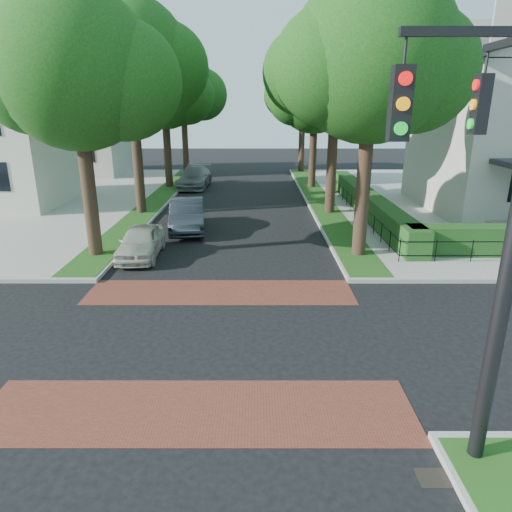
# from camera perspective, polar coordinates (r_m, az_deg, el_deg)

# --- Properties ---
(ground) EXTENTS (120.00, 120.00, 0.00)m
(ground) POSITION_cam_1_polar(r_m,az_deg,el_deg) (12.76, -5.55, -10.06)
(ground) COLOR black
(ground) RESTS_ON ground
(crosswalk_far) EXTENTS (9.00, 2.20, 0.01)m
(crosswalk_far) POSITION_cam_1_polar(r_m,az_deg,el_deg) (15.64, -4.46, -4.50)
(crosswalk_far) COLOR maroon
(crosswalk_far) RESTS_ON ground
(crosswalk_near) EXTENTS (9.00, 2.20, 0.01)m
(crosswalk_near) POSITION_cam_1_polar(r_m,az_deg,el_deg) (10.07, -7.33, -18.64)
(crosswalk_near) COLOR maroon
(crosswalk_near) RESTS_ON ground
(storm_drain) EXTENTS (0.65, 0.45, 0.01)m
(storm_drain) POSITION_cam_1_polar(r_m,az_deg,el_deg) (9.16, 21.68, -24.38)
(storm_drain) COLOR black
(storm_drain) RESTS_ON ground
(grass_strip_ne) EXTENTS (1.60, 29.80, 0.02)m
(grass_strip_ne) POSITION_cam_1_polar(r_m,az_deg,el_deg) (31.13, 7.81, 7.13)
(grass_strip_ne) COLOR #264814
(grass_strip_ne) RESTS_ON sidewalk_ne
(grass_strip_nw) EXTENTS (1.60, 29.80, 0.02)m
(grass_strip_nw) POSITION_cam_1_polar(r_m,az_deg,el_deg) (31.56, -12.17, 7.04)
(grass_strip_nw) COLOR #264814
(grass_strip_nw) RESTS_ON sidewalk_nw
(tree_right_near) EXTENTS (7.75, 6.67, 10.66)m
(tree_right_near) POSITION_cam_1_polar(r_m,az_deg,el_deg) (19.01, 14.49, 22.48)
(tree_right_near) COLOR black
(tree_right_near) RESTS_ON sidewalk_ne
(tree_right_mid) EXTENTS (8.25, 7.09, 11.22)m
(tree_right_mid) POSITION_cam_1_polar(r_m,az_deg,el_deg) (26.88, 10.19, 22.09)
(tree_right_mid) COLOR black
(tree_right_mid) RESTS_ON sidewalk_ne
(tree_right_far) EXTENTS (7.25, 6.23, 9.74)m
(tree_right_far) POSITION_cam_1_polar(r_m,az_deg,el_deg) (35.70, 7.51, 19.42)
(tree_right_far) COLOR black
(tree_right_far) RESTS_ON sidewalk_ne
(tree_right_back) EXTENTS (7.50, 6.45, 10.20)m
(tree_right_back) POSITION_cam_1_polar(r_m,az_deg,el_deg) (44.66, 6.02, 19.65)
(tree_right_back) COLOR black
(tree_right_back) RESTS_ON sidewalk_ne
(tree_left_near) EXTENTS (7.50, 6.45, 10.20)m
(tree_left_near) POSITION_cam_1_polar(r_m,az_deg,el_deg) (19.62, -21.10, 20.68)
(tree_left_near) COLOR black
(tree_left_near) RESTS_ON sidewalk_nw
(tree_left_mid) EXTENTS (8.00, 6.88, 11.48)m
(tree_left_mid) POSITION_cam_1_polar(r_m,az_deg,el_deg) (27.35, -15.12, 22.45)
(tree_left_mid) COLOR black
(tree_left_mid) RESTS_ON sidewalk_nw
(tree_left_far) EXTENTS (7.00, 6.02, 9.86)m
(tree_left_far) POSITION_cam_1_polar(r_m,az_deg,el_deg) (36.04, -11.21, 19.57)
(tree_left_far) COLOR black
(tree_left_far) RESTS_ON sidewalk_nw
(tree_left_back) EXTENTS (7.75, 6.66, 10.44)m
(tree_left_back) POSITION_cam_1_polar(r_m,az_deg,el_deg) (44.94, -8.95, 19.71)
(tree_left_back) COLOR black
(tree_left_back) RESTS_ON sidewalk_nw
(hedge_main_road) EXTENTS (1.00, 18.00, 1.20)m
(hedge_main_road) POSITION_cam_1_polar(r_m,az_deg,el_deg) (27.49, 13.76, 6.58)
(hedge_main_road) COLOR #214919
(hedge_main_road) RESTS_ON sidewalk_ne
(fence_main_road) EXTENTS (0.06, 18.00, 0.90)m
(fence_main_road) POSITION_cam_1_polar(r_m,az_deg,el_deg) (27.34, 12.10, 6.32)
(fence_main_road) COLOR black
(fence_main_road) RESTS_ON sidewalk_ne
(house_left_far) EXTENTS (10.00, 9.00, 10.14)m
(house_left_far) POSITION_cam_1_polar(r_m,az_deg,el_deg) (46.32, -21.97, 15.68)
(house_left_far) COLOR beige
(house_left_far) RESTS_ON sidewalk_nw
(traffic_signal) EXTENTS (2.17, 2.00, 8.00)m
(traffic_signal) POSITION_cam_1_polar(r_m,az_deg,el_deg) (7.81, 28.19, 6.39)
(traffic_signal) COLOR black
(traffic_signal) RESTS_ON sidewalk_se
(parked_car_front) EXTENTS (1.66, 3.94, 1.33)m
(parked_car_front) POSITION_cam_1_polar(r_m,az_deg,el_deg) (19.63, -14.19, 1.76)
(parked_car_front) COLOR beige
(parked_car_front) RESTS_ON ground
(parked_car_middle) EXTENTS (2.26, 4.94, 1.57)m
(parked_car_middle) POSITION_cam_1_polar(r_m,az_deg,el_deg) (23.48, -8.62, 5.06)
(parked_car_middle) COLOR #1D242C
(parked_car_middle) RESTS_ON ground
(parked_car_rear) EXTENTS (2.41, 5.55, 1.59)m
(parked_car_rear) POSITION_cam_1_polar(r_m,az_deg,el_deg) (36.31, -7.70, 9.71)
(parked_car_rear) COLOR slate
(parked_car_rear) RESTS_ON ground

